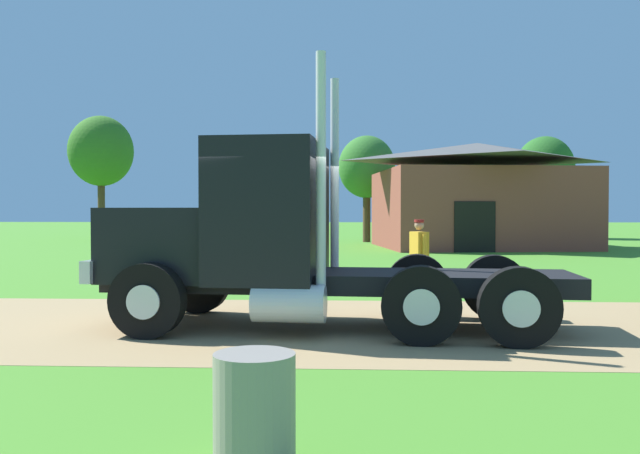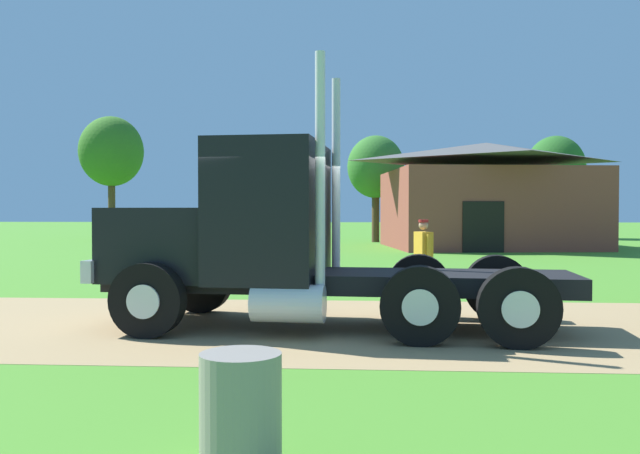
% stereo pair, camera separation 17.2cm
% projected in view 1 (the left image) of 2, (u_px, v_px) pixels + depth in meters
% --- Properties ---
extents(ground_plane, '(200.00, 200.00, 0.00)m').
position_uv_depth(ground_plane, '(272.00, 325.00, 10.18)').
color(ground_plane, '#478728').
extents(dirt_track, '(120.00, 5.65, 0.01)m').
position_uv_depth(dirt_track, '(272.00, 325.00, 10.18)').
color(dirt_track, '#A18458').
rests_on(dirt_track, ground_plane).
extents(truck_foreground_white, '(7.14, 3.10, 3.94)m').
position_uv_depth(truck_foreground_white, '(271.00, 242.00, 10.04)').
color(truck_foreground_white, black).
rests_on(truck_foreground_white, ground_plane).
extents(visitor_far_side, '(0.40, 0.64, 1.58)m').
position_uv_depth(visitor_far_side, '(419.00, 252.00, 14.45)').
color(visitor_far_side, gold).
rests_on(visitor_far_side, ground_plane).
extents(steel_barrel, '(0.55, 0.55, 0.80)m').
position_uv_depth(steel_barrel, '(254.00, 413.00, 4.41)').
color(steel_barrel, gray).
rests_on(steel_barrel, ground_plane).
extents(shed_building, '(10.63, 9.41, 5.12)m').
position_uv_depth(shed_building, '(477.00, 197.00, 32.26)').
color(shed_building, brown).
rests_on(shed_building, ground_plane).
extents(tree_left, '(3.97, 3.97, 7.72)m').
position_uv_depth(tree_left, '(101.00, 152.00, 41.02)').
color(tree_left, '#513823').
rests_on(tree_left, ground_plane).
extents(tree_mid, '(3.28, 3.28, 6.15)m').
position_uv_depth(tree_mid, '(367.00, 168.00, 38.03)').
color(tree_mid, '#513823').
rests_on(tree_mid, ground_plane).
extents(tree_right, '(3.83, 3.83, 6.76)m').
position_uv_depth(tree_right, '(545.00, 169.00, 43.74)').
color(tree_right, '#513823').
rests_on(tree_right, ground_plane).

